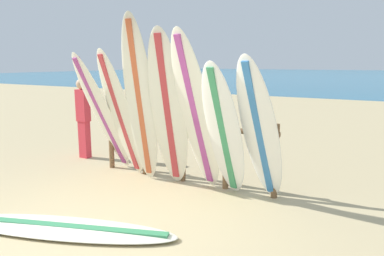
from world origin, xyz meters
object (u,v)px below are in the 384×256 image
(surfboard_leaning_center_left, at_px, (140,102))
(surfboard_leaning_left, at_px, (121,115))
(surfboard_leaning_right, at_px, (224,131))
(surfboard_lying_on_sand, at_px, (62,228))
(surfboard_leaning_far_right, at_px, (260,132))
(surfboard_leaning_center_right, at_px, (196,114))
(surfboard_leaning_far_left, at_px, (102,114))
(surfboard_rack, at_px, (183,141))
(beachgoer_standing, at_px, (83,115))
(surfboard_leaning_center, at_px, (168,110))

(surfboard_leaning_center_left, bearing_deg, surfboard_leaning_left, 170.53)
(surfboard_leaning_right, xyz_separation_m, surfboard_lying_on_sand, (-1.18, -1.83, -0.94))
(surfboard_leaning_center_left, xyz_separation_m, surfboard_leaning_far_right, (1.90, 0.08, -0.30))
(surfboard_lying_on_sand, bearing_deg, surfboard_leaning_center_right, 68.05)
(surfboard_leaning_left, xyz_separation_m, surfboard_lying_on_sand, (0.68, -1.86, -1.03))
(surfboard_leaning_center_left, height_order, surfboard_leaning_center_right, surfboard_leaning_center_left)
(surfboard_leaning_center_left, distance_m, surfboard_lying_on_sand, 2.21)
(surfboard_leaning_center_left, height_order, surfboard_leaning_right, surfboard_leaning_center_left)
(surfboard_leaning_center_right, relative_size, surfboard_lying_on_sand, 0.85)
(surfboard_leaning_center_left, bearing_deg, surfboard_leaning_far_left, 170.86)
(surfboard_leaning_center_right, xyz_separation_m, surfboard_lying_on_sand, (-0.74, -1.83, -1.15))
(surfboard_rack, distance_m, surfboard_leaning_left, 1.10)
(surfboard_leaning_center_right, bearing_deg, beachgoer_standing, 167.12)
(surfboard_leaning_center_left, height_order, surfboard_lying_on_sand, surfboard_leaning_center_left)
(surfboard_lying_on_sand, bearing_deg, surfboard_leaning_far_left, 120.71)
(surfboard_leaning_far_left, xyz_separation_m, surfboard_leaning_far_right, (2.83, -0.07, -0.03))
(surfboard_lying_on_sand, bearing_deg, surfboard_leaning_center, 82.11)
(surfboard_leaning_center_right, height_order, surfboard_leaning_far_right, surfboard_leaning_center_right)
(surfboard_rack, xyz_separation_m, surfboard_leaning_center_left, (-0.49, -0.45, 0.66))
(surfboard_rack, bearing_deg, surfboard_leaning_far_left, -168.23)
(surfboard_leaning_center_right, bearing_deg, surfboard_leaning_center_left, -177.24)
(surfboard_leaning_right, height_order, beachgoer_standing, surfboard_leaning_right)
(surfboard_leaning_center, bearing_deg, surfboard_leaning_center_right, -1.62)
(surfboard_rack, height_order, surfboard_leaning_left, surfboard_leaning_left)
(surfboard_leaning_left, bearing_deg, beachgoer_standing, 157.21)
(surfboard_leaning_left, bearing_deg, surfboard_leaning_right, -1.09)
(surfboard_rack, bearing_deg, surfboard_leaning_center_left, -137.57)
(beachgoer_standing, bearing_deg, surfboard_leaning_center_right, -12.88)
(surfboard_leaning_center_left, relative_size, surfboard_leaning_center, 1.09)
(surfboard_leaning_center, xyz_separation_m, surfboard_lying_on_sand, (-0.26, -1.85, -1.17))
(surfboard_rack, xyz_separation_m, surfboard_leaning_center, (-0.02, -0.39, 0.55))
(surfboard_leaning_left, height_order, surfboard_lying_on_sand, surfboard_leaning_left)
(surfboard_leaning_far_left, distance_m, surfboard_lying_on_sand, 2.47)
(surfboard_rack, bearing_deg, beachgoer_standing, 173.71)
(surfboard_leaning_center, distance_m, beachgoer_standing, 2.57)
(surfboard_leaning_left, bearing_deg, surfboard_leaning_far_right, 0.05)
(surfboard_leaning_center, relative_size, surfboard_lying_on_sand, 0.87)
(beachgoer_standing, bearing_deg, surfboard_leaning_center, -15.00)
(surfboard_rack, relative_size, surfboard_leaning_right, 1.62)
(surfboard_rack, xyz_separation_m, surfboard_leaning_right, (0.91, -0.41, 0.31))
(surfboard_rack, bearing_deg, surfboard_leaning_center_right, -40.58)
(surfboard_leaning_center_right, bearing_deg, surfboard_leaning_right, -0.59)
(surfboard_leaning_left, height_order, surfboard_leaning_center, surfboard_leaning_center)
(surfboard_rack, relative_size, surfboard_leaning_left, 1.48)
(surfboard_leaning_left, distance_m, surfboard_leaning_right, 1.86)
(surfboard_rack, height_order, beachgoer_standing, beachgoer_standing)
(surfboard_leaning_far_left, height_order, surfboard_leaning_right, surfboard_leaning_far_left)
(surfboard_rack, relative_size, surfboard_lying_on_sand, 1.13)
(surfboard_lying_on_sand, bearing_deg, surfboard_leaning_far_right, 48.00)
(surfboard_leaning_far_right, xyz_separation_m, surfboard_lying_on_sand, (-1.68, -1.87, -0.98))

